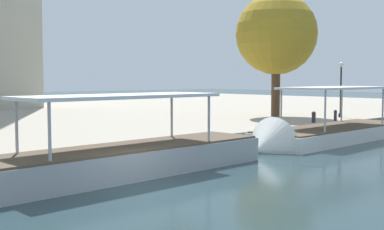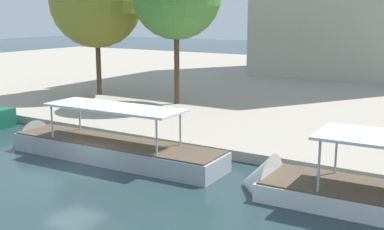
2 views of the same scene
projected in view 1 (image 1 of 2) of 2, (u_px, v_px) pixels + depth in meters
The scene contains 7 objects.
ground_plane at pixel (158, 189), 15.75m from camera, with size 220.00×220.00×0.00m, color #23383D.
tour_boat_2 at pixel (99, 167), 17.27m from camera, with size 13.67×3.19×3.84m.
tour_boat_3 at pixel (322, 137), 27.06m from camera, with size 12.90×3.72×4.34m.
mooring_bollard_1 at pixel (314, 117), 33.13m from camera, with size 0.29×0.29×0.75m.
mooring_bollard_2 at pixel (335, 115), 34.31m from camera, with size 0.22×0.22×0.78m.
lamp_post at pixel (341, 85), 37.60m from camera, with size 0.37×0.37×4.17m.
tree_3 at pixel (278, 37), 38.22m from camera, with size 6.24×6.24×9.46m.
Camera 1 is at (-9.64, -12.24, 3.49)m, focal length 46.67 mm.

